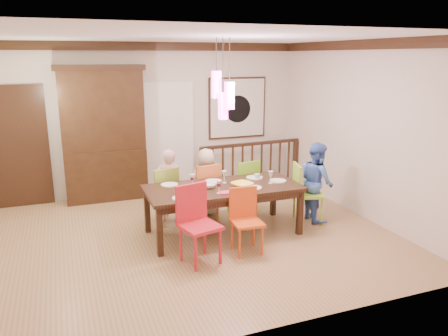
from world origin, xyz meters
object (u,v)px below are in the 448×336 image
object	(u,v)px
chair_far_left	(162,190)
person_far_mid	(206,182)
china_hutch	(104,134)
person_end_right	(317,182)
person_far_left	(169,185)
dining_table	(223,191)
chair_end_right	(308,189)
balustrade	(252,164)

from	to	relation	value
chair_far_left	person_far_mid	xyz separation A→B (m)	(0.79, 0.07, 0.04)
china_hutch	person_end_right	size ratio (longest dim) A/B	1.92
chair_far_left	person_far_left	world-z (taller)	person_far_left
person_far_left	person_end_right	bearing A→B (deg)	165.92
person_far_mid	dining_table	bearing A→B (deg)	95.18
dining_table	person_end_right	world-z (taller)	person_end_right
person_end_right	chair_end_right	bearing A→B (deg)	111.30
dining_table	person_far_left	size ratio (longest dim) A/B	1.93
china_hutch	person_far_mid	xyz separation A→B (m)	(1.50, -1.46, -0.68)
dining_table	china_hutch	world-z (taller)	china_hutch
chair_end_right	china_hutch	size ratio (longest dim) A/B	0.39
chair_far_left	person_end_right	size ratio (longest dim) A/B	0.72
person_end_right	chair_far_left	bearing A→B (deg)	77.53
person_far_left	person_far_mid	world-z (taller)	person_far_left
chair_far_left	dining_table	bearing A→B (deg)	119.67
dining_table	person_end_right	bearing A→B (deg)	0.81
balustrade	person_far_mid	bearing A→B (deg)	-143.82
chair_end_right	balustrade	distance (m)	2.03
dining_table	china_hutch	bearing A→B (deg)	122.44
china_hutch	person_end_right	world-z (taller)	china_hutch
dining_table	person_far_mid	bearing A→B (deg)	88.29
china_hutch	balustrade	world-z (taller)	china_hutch
person_far_left	person_end_right	xyz separation A→B (m)	(2.28, -0.81, 0.05)
person_far_mid	chair_far_left	bearing A→B (deg)	12.30
dining_table	person_end_right	distance (m)	1.64
chair_end_right	person_far_mid	xyz separation A→B (m)	(-1.43, 0.91, 0.02)
balustrade	person_far_left	size ratio (longest dim) A/B	1.88
dining_table	person_far_mid	size ratio (longest dim) A/B	2.02
china_hutch	person_far_left	bearing A→B (deg)	-61.37
person_far_mid	person_end_right	xyz separation A→B (m)	(1.61, -0.87, 0.08)
chair_end_right	person_far_mid	bearing A→B (deg)	72.71
chair_far_left	chair_end_right	bearing A→B (deg)	145.83
person_far_left	chair_far_left	bearing A→B (deg)	10.45
balustrade	person_end_right	xyz separation A→B (m)	(0.26, -1.98, 0.15)
person_end_right	person_far_left	bearing A→B (deg)	76.43
chair_end_right	person_far_mid	world-z (taller)	person_far_mid
chair_far_left	chair_end_right	xyz separation A→B (m)	(2.22, -0.85, 0.02)
chair_end_right	person_far_left	bearing A→B (deg)	83.13
chair_end_right	person_far_mid	distance (m)	1.70
china_hutch	balustrade	distance (m)	2.97
person_far_mid	person_end_right	world-z (taller)	person_end_right
dining_table	person_far_mid	xyz separation A→B (m)	(0.03, 0.88, -0.10)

